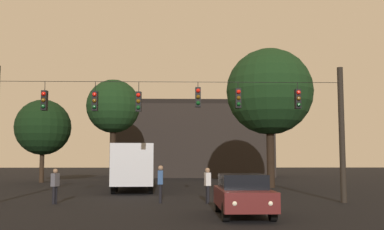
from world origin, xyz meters
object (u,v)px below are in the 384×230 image
tree_behind_building (43,127)px  tree_right_far (113,107)px  pedestrian_crossing_center (55,184)px  pedestrian_crossing_right (160,181)px  city_bus (135,162)px  pedestrian_crossing_left (208,183)px  tree_left_silhouette (269,92)px  car_near_right (243,194)px

tree_behind_building → tree_right_far: tree_right_far is taller
pedestrian_crossing_center → pedestrian_crossing_right: 4.90m
pedestrian_crossing_right → tree_behind_building: size_ratio=0.24×
pedestrian_crossing_center → tree_behind_building: (-6.49, 19.73, 3.99)m
city_bus → pedestrian_crossing_right: size_ratio=6.30×
pedestrian_crossing_center → tree_right_far: tree_right_far is taller
pedestrian_crossing_left → tree_behind_building: size_ratio=0.22×
tree_left_silhouette → pedestrian_crossing_center: bearing=-136.6°
pedestrian_crossing_left → tree_left_silhouette: bearing=65.6°
city_bus → tree_left_silhouette: size_ratio=1.09×
pedestrian_crossing_left → tree_right_far: tree_right_far is taller
tree_behind_building → tree_right_far: size_ratio=0.80×
tree_left_silhouette → tree_right_far: (-12.66, 8.21, -0.22)m
car_near_right → tree_behind_building: bearing=120.8°
city_bus → pedestrian_crossing_center: city_bus is taller
city_bus → tree_behind_building: bearing=134.3°
pedestrian_crossing_center → car_near_right: bearing=-30.6°
car_near_right → tree_left_silhouette: 18.15m
tree_left_silhouette → tree_right_far: size_ratio=1.10×
city_bus → tree_left_silhouette: 11.10m
car_near_right → pedestrian_crossing_left: size_ratio=2.62×
tree_behind_building → pedestrian_crossing_right: bearing=-59.5°
car_near_right → pedestrian_crossing_center: (-8.12, 4.80, 0.12)m
pedestrian_crossing_left → tree_left_silhouette: tree_left_silhouette is taller
city_bus → car_near_right: 16.16m
car_near_right → pedestrian_crossing_center: pedestrian_crossing_center is taller
car_near_right → pedestrian_crossing_center: bearing=149.4°
car_near_right → pedestrian_crossing_right: pedestrian_crossing_right is taller
pedestrian_crossing_center → tree_left_silhouette: tree_left_silhouette is taller
pedestrian_crossing_left → pedestrian_crossing_center: bearing=-179.4°
car_near_right → tree_right_far: 26.78m
pedestrian_crossing_right → car_near_right: bearing=-58.1°
tree_right_far → pedestrian_crossing_right: bearing=-75.2°
car_near_right → pedestrian_crossing_right: 6.13m
pedestrian_crossing_right → tree_right_far: tree_right_far is taller
tree_left_silhouette → tree_right_far: 15.09m
pedestrian_crossing_center → tree_behind_building: size_ratio=0.22×
pedestrian_crossing_center → tree_behind_building: bearing=108.2°
car_near_right → pedestrian_crossing_right: (-3.23, 5.21, 0.21)m
tree_right_far → pedestrian_crossing_left: bearing=-69.6°
city_bus → pedestrian_crossing_right: city_bus is taller
tree_left_silhouette → tree_right_far: bearing=147.0°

